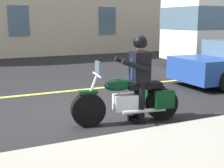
% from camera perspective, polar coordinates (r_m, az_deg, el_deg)
% --- Properties ---
extents(ground_plane, '(80.00, 80.00, 0.00)m').
position_cam_1_polar(ground_plane, '(7.13, -5.04, -4.80)').
color(ground_plane, black).
extents(lane_center_stripe, '(60.00, 0.16, 0.01)m').
position_cam_1_polar(lane_center_stripe, '(8.98, -9.43, -1.44)').
color(lane_center_stripe, '#E5DB4C').
rests_on(lane_center_stripe, ground_plane).
extents(motorcycle_main, '(2.22, 0.80, 1.26)m').
position_cam_1_polar(motorcycle_main, '(6.17, 3.28, -3.04)').
color(motorcycle_main, black).
rests_on(motorcycle_main, ground_plane).
extents(rider_main, '(0.68, 0.61, 1.74)m').
position_cam_1_polar(rider_main, '(6.12, 5.00, 2.40)').
color(rider_main, black).
rests_on(rider_main, ground_plane).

